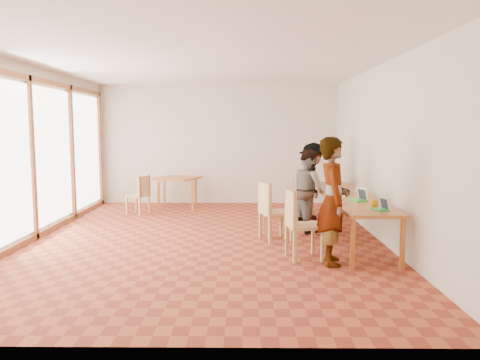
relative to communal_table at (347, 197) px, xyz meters
name	(u,v)px	position (x,y,z in m)	size (l,w,h in m)	color
ground	(205,239)	(-2.50, -0.28, -0.70)	(8.00, 8.00, 0.00)	#A74828
wall_back	(218,145)	(-2.50, 3.72, 0.80)	(6.00, 0.10, 3.00)	beige
wall_front	(163,178)	(-2.50, -4.28, 0.80)	(6.00, 0.10, 3.00)	beige
wall_right	(382,153)	(0.50, -0.28, 0.80)	(0.10, 8.00, 3.00)	beige
window_wall	(31,153)	(-5.46, -0.28, 0.80)	(0.10, 8.00, 3.00)	white
ceiling	(203,61)	(-2.50, -0.28, 2.32)	(6.00, 8.00, 0.04)	white
communal_table	(347,197)	(0.00, 0.00, 0.00)	(0.80, 4.00, 0.75)	#BC6729
side_table	(178,180)	(-3.42, 2.92, -0.03)	(0.90, 0.90, 0.75)	#BC6729
chair_near	(297,217)	(-1.05, -1.48, -0.07)	(0.56, 0.56, 0.55)	tan
chair_mid	(270,205)	(-1.38, -0.34, -0.09)	(0.61, 0.61, 0.54)	tan
chair_far	(270,209)	(-1.36, -0.05, -0.21)	(0.41, 0.41, 0.42)	tan
chair_empty	(297,194)	(-0.69, 1.81, -0.21)	(0.41, 0.41, 0.43)	tan
chair_spare	(141,190)	(-4.13, 2.11, -0.17)	(0.54, 0.54, 0.46)	tan
person_near	(333,201)	(-0.58, -1.70, 0.20)	(0.66, 0.43, 1.80)	gray
person_mid	(309,190)	(-0.62, 0.41, 0.07)	(0.75, 0.58, 1.54)	gray
person_far	(313,181)	(-0.37, 1.60, 0.10)	(1.04, 0.60, 1.61)	gray
laptop_near	(382,207)	(0.15, -1.59, 0.10)	(0.26, 0.27, 0.19)	green
laptop_mid	(360,197)	(0.05, -0.73, 0.11)	(0.31, 0.32, 0.22)	green
laptop_far	(334,183)	(0.03, 1.34, 0.10)	(0.25, 0.27, 0.20)	green
yellow_mug	(374,203)	(0.12, -1.28, 0.10)	(0.12, 0.12, 0.10)	#C09A11
green_bottle	(331,188)	(-0.33, -0.26, 0.19)	(0.07, 0.07, 0.28)	#127630
clear_glass	(357,191)	(0.20, 0.15, 0.09)	(0.07, 0.07, 0.09)	silver
condiment_cup	(342,197)	(-0.20, -0.55, 0.08)	(0.08, 0.08, 0.06)	white
pink_phone	(345,203)	(-0.25, -0.98, 0.05)	(0.05, 0.10, 0.01)	#DD4176
black_pouch	(344,192)	(-0.06, 0.04, 0.09)	(0.16, 0.26, 0.09)	black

